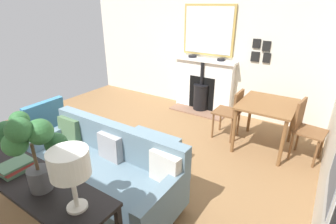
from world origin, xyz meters
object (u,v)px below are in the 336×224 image
Objects in this scene: book_stack at (16,167)px; dining_table at (267,110)px; ottoman at (148,148)px; sofa at (101,171)px; fireplace at (203,88)px; mantel_bowl_near at (192,56)px; armchair_accent at (40,124)px; console_table at (26,182)px; potted_plant at (31,141)px; mantel_bowl_far at (221,60)px; table_lamp_far_end at (70,165)px; dining_chair_near_fireplace at (232,110)px; dining_chair_by_back_wall at (304,125)px.

dining_table is at bearing 154.88° from book_stack.
dining_table is (-1.30, 1.23, 0.40)m from ottoman.
sofa is at bearing -30.87° from dining_table.
fireplace is 3.01m from sofa.
mantel_bowl_near is at bearing -174.37° from book_stack.
fireplace is 1.58× the size of armchair_accent.
fireplace is at bearing 154.73° from armchair_accent.
dining_table is (-2.91, 1.36, -0.21)m from book_stack.
fireplace reaches higher than sofa.
sofa is 1.06× the size of console_table.
mantel_bowl_near is 3.84m from console_table.
sofa is 2.98× the size of potted_plant.
mantel_bowl_far reaches higher than dining_table.
potted_plant reaches higher than mantel_bowl_far.
mantel_bowl_far is at bearing -172.01° from table_lamp_far_end.
mantel_bowl_far is 0.19× the size of armchair_accent.
fireplace is 1.43× the size of dining_table.
dining_chair_near_fireplace is (-2.90, 0.07, -0.64)m from table_lamp_far_end.
dining_chair_by_back_wall reaches higher than console_table.
dining_chair_near_fireplace is at bearing 165.62° from console_table.
dining_table is at bearing 162.05° from potted_plant.
dining_table is (-2.12, 1.27, 0.29)m from sofa.
table_lamp_far_end reaches higher than mantel_bowl_near.
console_table is at bearing -14.38° from dining_chair_near_fireplace.
potted_plant reaches higher than dining_table.
dining_table is (-2.93, 0.95, -0.59)m from potted_plant.
book_stack is at bearing -89.72° from table_lamp_far_end.
sofa is at bearing 8.85° from mantel_bowl_near.
table_lamp_far_end is at bearing 7.99° from mantel_bowl_far.
mantel_bowl_near is at bearing -90.00° from mantel_bowl_far.
dining_chair_near_fireplace is at bearing 53.88° from mantel_bowl_near.
mantel_bowl_far is at bearing 177.22° from ottoman.
ottoman is at bearing 175.19° from book_stack.
dining_chair_near_fireplace is (-1.30, 0.70, 0.27)m from ottoman.
dining_table is (-2.90, 0.59, -0.52)m from table_lamp_far_end.
dining_chair_by_back_wall reaches higher than dining_table.
potted_plant is at bearing -26.55° from dining_chair_by_back_wall.
ottoman is 1.93m from potted_plant.
mantel_bowl_far is 0.34× the size of table_lamp_far_end.
mantel_bowl_near is at bearing -90.87° from fireplace.
sofa is 2.22× the size of dining_chair_by_back_wall.
dining_chair_by_back_wall is (-1.31, 1.75, 0.28)m from ottoman.
console_table is (3.79, 0.47, -0.38)m from mantel_bowl_near.
fireplace is at bearing -121.04° from dining_table.
dining_chair_near_fireplace is at bearing 130.20° from armchair_accent.
console_table reaches higher than ottoman.
dining_chair_by_back_wall is (-2.92, 1.88, -0.32)m from book_stack.
ottoman is 0.93× the size of dining_chair_near_fireplace.
dining_chair_near_fireplace is (-2.12, 0.74, 0.16)m from sofa.
mantel_bowl_far is 3.82m from potted_plant.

